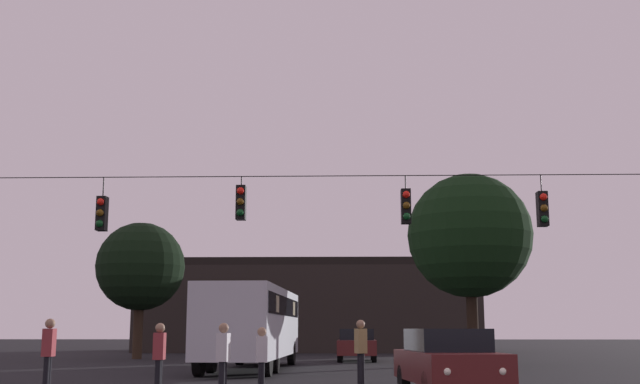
{
  "coord_description": "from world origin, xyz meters",
  "views": [
    {
      "loc": [
        0.34,
        -6.57,
        1.51
      ],
      "look_at": [
        -0.22,
        12.83,
        5.0
      ],
      "focal_mm": 42.88,
      "sensor_mm": 36.0,
      "label": 1
    }
  ],
  "objects_px": {
    "car_far_left": "(357,344)",
    "tree_left_silhouette": "(469,236)",
    "city_bus": "(253,320)",
    "pedestrian_trailing": "(223,356)",
    "car_near_right": "(448,360)",
    "pedestrian_crossing_center": "(48,351)",
    "pedestrian_crossing_right": "(262,358)",
    "tree_behind_building": "(141,267)",
    "pedestrian_crossing_left": "(361,348)",
    "pedestrian_near_bus": "(159,355)"
  },
  "relations": [
    {
      "from": "pedestrian_crossing_right",
      "to": "tree_behind_building",
      "type": "distance_m",
      "value": 23.85
    },
    {
      "from": "car_far_left",
      "to": "car_near_right",
      "type": "bearing_deg",
      "value": -84.7
    },
    {
      "from": "city_bus",
      "to": "car_far_left",
      "type": "distance_m",
      "value": 8.96
    },
    {
      "from": "car_near_right",
      "to": "pedestrian_near_bus",
      "type": "height_order",
      "value": "pedestrian_near_bus"
    },
    {
      "from": "pedestrian_crossing_right",
      "to": "tree_left_silhouette",
      "type": "height_order",
      "value": "tree_left_silhouette"
    },
    {
      "from": "city_bus",
      "to": "pedestrian_trailing",
      "type": "xyz_separation_m",
      "value": [
        0.81,
        -12.36,
        -0.94
      ]
    },
    {
      "from": "pedestrian_crossing_right",
      "to": "tree_behind_building",
      "type": "xyz_separation_m",
      "value": [
        -8.69,
        21.87,
        3.84
      ]
    },
    {
      "from": "pedestrian_trailing",
      "to": "tree_behind_building",
      "type": "distance_m",
      "value": 24.37
    },
    {
      "from": "car_far_left",
      "to": "pedestrian_trailing",
      "type": "relative_size",
      "value": 2.66
    },
    {
      "from": "pedestrian_crossing_left",
      "to": "car_near_right",
      "type": "bearing_deg",
      "value": -54.84
    },
    {
      "from": "pedestrian_trailing",
      "to": "tree_behind_building",
      "type": "xyz_separation_m",
      "value": [
        -7.93,
        22.73,
        3.79
      ]
    },
    {
      "from": "pedestrian_near_bus",
      "to": "car_far_left",
      "type": "bearing_deg",
      "value": 75.68
    },
    {
      "from": "car_far_left",
      "to": "tree_behind_building",
      "type": "height_order",
      "value": "tree_behind_building"
    },
    {
      "from": "city_bus",
      "to": "car_near_right",
      "type": "height_order",
      "value": "city_bus"
    },
    {
      "from": "tree_behind_building",
      "to": "car_far_left",
      "type": "bearing_deg",
      "value": -12.42
    },
    {
      "from": "car_far_left",
      "to": "pedestrian_crossing_right",
      "type": "relative_size",
      "value": 2.81
    },
    {
      "from": "pedestrian_crossing_center",
      "to": "pedestrian_trailing",
      "type": "xyz_separation_m",
      "value": [
        4.38,
        -1.36,
        -0.07
      ]
    },
    {
      "from": "pedestrian_crossing_left",
      "to": "pedestrian_trailing",
      "type": "distance_m",
      "value": 5.08
    },
    {
      "from": "tree_behind_building",
      "to": "pedestrian_crossing_left",
      "type": "bearing_deg",
      "value": -59.46
    },
    {
      "from": "pedestrian_near_bus",
      "to": "pedestrian_trailing",
      "type": "bearing_deg",
      "value": -30.5
    },
    {
      "from": "tree_behind_building",
      "to": "pedestrian_trailing",
      "type": "bearing_deg",
      "value": -70.75
    },
    {
      "from": "pedestrian_trailing",
      "to": "tree_left_silhouette",
      "type": "distance_m",
      "value": 19.74
    },
    {
      "from": "city_bus",
      "to": "pedestrian_trailing",
      "type": "bearing_deg",
      "value": -86.26
    },
    {
      "from": "car_far_left",
      "to": "pedestrian_crossing_center",
      "type": "bearing_deg",
      "value": -112.09
    },
    {
      "from": "car_far_left",
      "to": "tree_left_silhouette",
      "type": "relative_size",
      "value": 0.52
    },
    {
      "from": "pedestrian_near_bus",
      "to": "tree_behind_building",
      "type": "relative_size",
      "value": 0.23
    },
    {
      "from": "tree_left_silhouette",
      "to": "pedestrian_trailing",
      "type": "bearing_deg",
      "value": -115.75
    },
    {
      "from": "car_far_left",
      "to": "tree_behind_building",
      "type": "relative_size",
      "value": 0.62
    },
    {
      "from": "car_near_right",
      "to": "car_far_left",
      "type": "distance_m",
      "value": 19.09
    },
    {
      "from": "city_bus",
      "to": "tree_left_silhouette",
      "type": "distance_m",
      "value": 11.03
    },
    {
      "from": "car_far_left",
      "to": "city_bus",
      "type": "bearing_deg",
      "value": -117.46
    },
    {
      "from": "pedestrian_crossing_right",
      "to": "city_bus",
      "type": "bearing_deg",
      "value": 97.72
    },
    {
      "from": "car_near_right",
      "to": "tree_left_silhouette",
      "type": "distance_m",
      "value": 17.05
    },
    {
      "from": "pedestrian_crossing_center",
      "to": "tree_behind_building",
      "type": "relative_size",
      "value": 0.25
    },
    {
      "from": "car_near_right",
      "to": "pedestrian_crossing_center",
      "type": "relative_size",
      "value": 2.55
    },
    {
      "from": "pedestrian_crossing_left",
      "to": "pedestrian_near_bus",
      "type": "relative_size",
      "value": 1.07
    },
    {
      "from": "pedestrian_near_bus",
      "to": "tree_left_silhouette",
      "type": "bearing_deg",
      "value": 58.58
    },
    {
      "from": "city_bus",
      "to": "car_near_right",
      "type": "relative_size",
      "value": 2.47
    },
    {
      "from": "car_far_left",
      "to": "pedestrian_trailing",
      "type": "xyz_separation_m",
      "value": [
        -3.29,
        -20.25,
        0.13
      ]
    },
    {
      "from": "car_near_right",
      "to": "pedestrian_crossing_left",
      "type": "distance_m",
      "value": 3.41
    },
    {
      "from": "pedestrian_crossing_left",
      "to": "pedestrian_near_bus",
      "type": "bearing_deg",
      "value": -147.03
    },
    {
      "from": "pedestrian_crossing_left",
      "to": "tree_left_silhouette",
      "type": "bearing_deg",
      "value": 68.43
    },
    {
      "from": "car_near_right",
      "to": "pedestrian_crossing_left",
      "type": "xyz_separation_m",
      "value": [
        -1.96,
        2.78,
        0.21
      ]
    },
    {
      "from": "car_far_left",
      "to": "pedestrian_crossing_left",
      "type": "distance_m",
      "value": 16.23
    },
    {
      "from": "pedestrian_crossing_center",
      "to": "pedestrian_crossing_right",
      "type": "height_order",
      "value": "pedestrian_crossing_center"
    },
    {
      "from": "car_far_left",
      "to": "tree_left_silhouette",
      "type": "height_order",
      "value": "tree_left_silhouette"
    },
    {
      "from": "tree_left_silhouette",
      "to": "pedestrian_crossing_right",
      "type": "bearing_deg",
      "value": -114.77
    },
    {
      "from": "city_bus",
      "to": "pedestrian_crossing_center",
      "type": "xyz_separation_m",
      "value": [
        -3.57,
        -11.0,
        -0.86
      ]
    },
    {
      "from": "city_bus",
      "to": "pedestrian_crossing_right",
      "type": "bearing_deg",
      "value": -82.28
    },
    {
      "from": "car_far_left",
      "to": "pedestrian_near_bus",
      "type": "distance_m",
      "value": 19.91
    }
  ]
}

